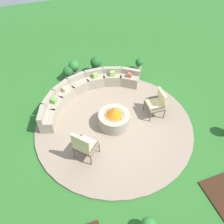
% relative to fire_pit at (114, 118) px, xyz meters
% --- Properties ---
extents(ground_plane, '(24.00, 24.00, 0.00)m').
position_rel_fire_pit_xyz_m(ground_plane, '(0.00, 0.00, -0.35)').
color(ground_plane, '#2D6B28').
extents(patio_circle, '(5.28, 5.28, 0.06)m').
position_rel_fire_pit_xyz_m(patio_circle, '(0.00, 0.00, -0.32)').
color(patio_circle, gray).
rests_on(patio_circle, ground_plane).
extents(fire_pit, '(1.04, 1.04, 0.75)m').
position_rel_fire_pit_xyz_m(fire_pit, '(0.00, 0.00, 0.00)').
color(fire_pit, '#9E937F').
rests_on(fire_pit, patio_circle).
extents(curved_stone_bench, '(4.12, 2.13, 0.66)m').
position_rel_fire_pit_xyz_m(curved_stone_bench, '(-0.53, 1.71, -0.02)').
color(curved_stone_bench, '#9E937F').
rests_on(curved_stone_bench, patio_circle).
extents(lounge_chair_front_left, '(0.80, 0.83, 1.16)m').
position_rel_fire_pit_xyz_m(lounge_chair_front_left, '(-1.25, -0.93, 0.29)').
color(lounge_chair_front_left, brown).
rests_on(lounge_chair_front_left, patio_circle).
extents(lounge_chair_front_right, '(0.63, 0.65, 0.99)m').
position_rel_fire_pit_xyz_m(lounge_chair_front_right, '(1.54, -0.03, 0.24)').
color(lounge_chair_front_right, brown).
rests_on(lounge_chair_front_right, patio_circle).
extents(potted_plant_1, '(0.44, 0.44, 0.77)m').
position_rel_fire_pit_xyz_m(potted_plant_1, '(-0.59, 3.09, 0.06)').
color(potted_plant_1, '#605B56').
rests_on(potted_plant_1, ground_plane).
extents(potted_plant_3, '(0.33, 0.33, 0.54)m').
position_rel_fire_pit_xyz_m(potted_plant_3, '(2.12, 2.64, -0.05)').
color(potted_plant_3, '#A89E8E').
rests_on(potted_plant_3, ground_plane).
extents(potted_plant_4, '(0.42, 0.42, 0.61)m').
position_rel_fire_pit_xyz_m(potted_plant_4, '(-0.87, 2.98, -0.01)').
color(potted_plant_4, '#A89E8E').
rests_on(potted_plant_4, ground_plane).
extents(potted_plant_5, '(0.47, 0.47, 0.77)m').
position_rel_fire_pit_xyz_m(potted_plant_5, '(0.33, 3.05, 0.07)').
color(potted_plant_5, '#605B56').
rests_on(potted_plant_5, ground_plane).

